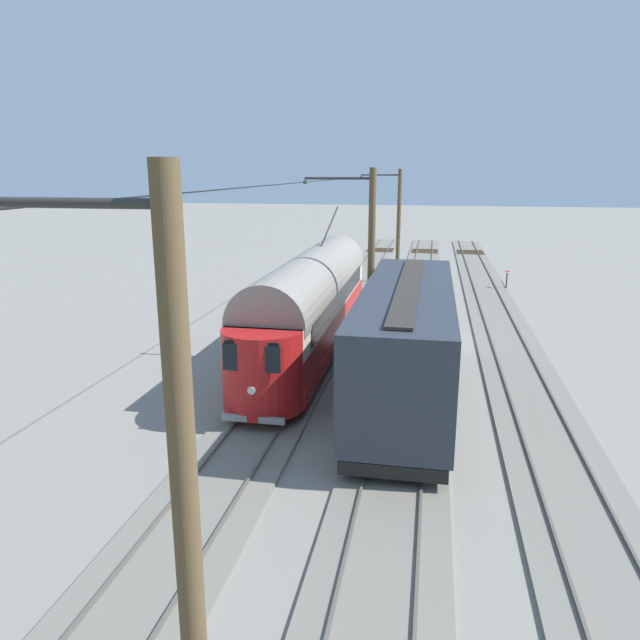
# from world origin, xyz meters

# --- Properties ---
(ground_plane) EXTENTS (220.00, 220.00, 0.00)m
(ground_plane) POSITION_xyz_m (0.00, 0.00, 0.00)
(ground_plane) COLOR gray
(track_streetcar_siding) EXTENTS (2.80, 80.00, 0.18)m
(track_streetcar_siding) POSITION_xyz_m (-4.27, -0.31, 0.05)
(track_streetcar_siding) COLOR slate
(track_streetcar_siding) RESTS_ON ground
(track_adjacent_siding) EXTENTS (2.80, 80.00, 0.18)m
(track_adjacent_siding) POSITION_xyz_m (0.00, -0.31, 0.05)
(track_adjacent_siding) COLOR slate
(track_adjacent_siding) RESTS_ON ground
(track_third_siding) EXTENTS (2.80, 80.00, 0.18)m
(track_third_siding) POSITION_xyz_m (4.27, -0.31, 0.05)
(track_third_siding) COLOR slate
(track_third_siding) RESTS_ON ground
(vintage_streetcar) EXTENTS (2.65, 17.41, 5.67)m
(vintage_streetcar) POSITION_xyz_m (4.27, 2.72, 2.26)
(vintage_streetcar) COLOR red
(vintage_streetcar) RESTS_ON ground
(boxcar_adjacent) EXTENTS (2.96, 12.48, 3.85)m
(boxcar_adjacent) POSITION_xyz_m (0.00, 7.54, 2.16)
(boxcar_adjacent) COLOR #2D333D
(boxcar_adjacent) RESTS_ON ground
(catenary_pole_foreground) EXTENTS (2.87, 0.28, 7.77)m
(catenary_pole_foreground) POSITION_xyz_m (1.69, -14.01, 4.05)
(catenary_pole_foreground) COLOR brown
(catenary_pole_foreground) RESTS_ON ground
(catenary_pole_mid_near) EXTENTS (2.87, 0.28, 7.77)m
(catenary_pole_mid_near) POSITION_xyz_m (1.69, 3.92, 4.05)
(catenary_pole_mid_near) COLOR brown
(catenary_pole_mid_near) RESTS_ON ground
(catenary_pole_mid_far) EXTENTS (2.87, 0.28, 7.77)m
(catenary_pole_mid_far) POSITION_xyz_m (1.69, 21.85, 4.05)
(catenary_pole_mid_far) COLOR brown
(catenary_pole_mid_far) RESTS_ON ground
(overhead_wire_run) EXTENTS (2.66, 57.78, 0.18)m
(overhead_wire_run) POSITION_xyz_m (4.23, 12.12, 7.22)
(overhead_wire_run) COLOR black
(overhead_wire_run) RESTS_ON ground
(switch_stand) EXTENTS (0.50, 0.30, 1.24)m
(switch_stand) POSITION_xyz_m (-5.63, -13.16, 0.70)
(switch_stand) COLOR black
(switch_stand) RESTS_ON ground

